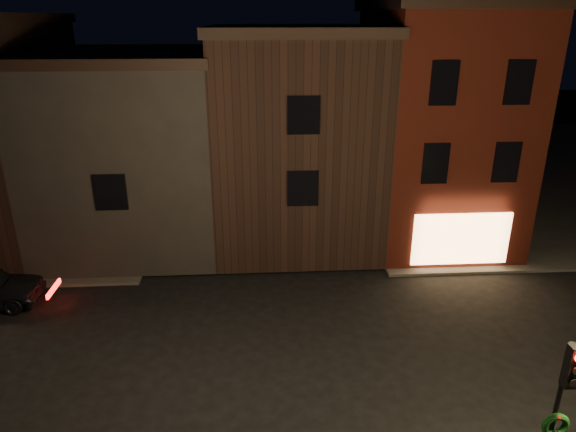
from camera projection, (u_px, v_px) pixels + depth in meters
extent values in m
plane|color=black|center=(269.00, 359.00, 15.85)|extent=(120.00, 120.00, 0.00)
cube|color=#2D2B28|center=(548.00, 168.00, 35.63)|extent=(30.00, 30.00, 0.12)
cube|color=#4A150D|center=(437.00, 129.00, 23.31)|extent=(6.00, 8.00, 10.00)
cube|color=black|center=(451.00, 4.00, 21.41)|extent=(6.50, 8.50, 0.50)
cube|color=#FFBC72|center=(461.00, 239.00, 20.88)|extent=(4.00, 0.12, 2.20)
cube|color=black|center=(293.00, 137.00, 24.03)|extent=(7.00, 10.00, 9.00)
cube|color=black|center=(294.00, 30.00, 22.33)|extent=(7.30, 10.30, 0.40)
cube|color=black|center=(137.00, 150.00, 23.78)|extent=(7.50, 10.00, 8.00)
cube|color=black|center=(127.00, 55.00, 22.26)|extent=(7.80, 10.30, 0.40)
cylinder|color=black|center=(552.00, 426.00, 10.39)|extent=(0.10, 0.10, 4.00)
cube|color=black|center=(573.00, 366.00, 9.64)|extent=(0.28, 0.22, 0.90)
cylinder|color=black|center=(574.00, 383.00, 9.63)|extent=(0.18, 0.06, 0.18)
torus|color=#0C380F|center=(555.00, 425.00, 10.27)|extent=(0.58, 0.14, 0.58)
sphere|color=#990C0C|center=(558.00, 417.00, 10.17)|extent=(0.12, 0.12, 0.12)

